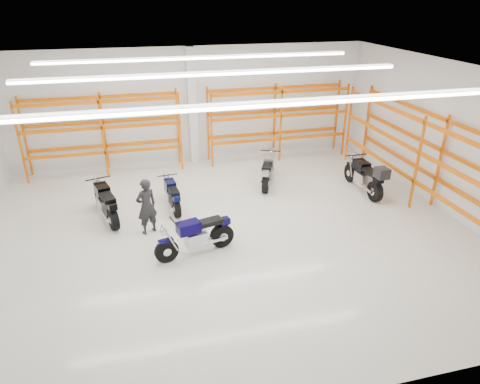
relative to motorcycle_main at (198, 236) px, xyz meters
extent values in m
plane|color=silver|center=(0.91, 0.96, -0.51)|extent=(14.00, 14.00, 0.00)
cube|color=white|center=(0.91, 6.96, 1.74)|extent=(14.00, 0.02, 4.50)
cube|color=white|center=(0.91, -5.04, 1.74)|extent=(14.00, 0.02, 4.50)
cube|color=white|center=(7.91, 0.96, 1.74)|extent=(0.02, 12.00, 4.50)
cube|color=white|center=(0.91, 0.96, 3.99)|extent=(14.00, 12.00, 0.02)
cube|color=white|center=(0.91, -2.04, 3.89)|extent=(10.00, 0.22, 0.10)
cube|color=white|center=(0.91, 1.46, 3.89)|extent=(10.00, 0.22, 0.10)
cube|color=white|center=(0.91, 4.46, 3.89)|extent=(10.00, 0.22, 0.10)
cylinder|color=black|center=(-0.86, -0.22, -0.19)|extent=(0.64, 0.28, 0.63)
cylinder|color=black|center=(0.66, 0.18, -0.18)|extent=(0.68, 0.35, 0.65)
cylinder|color=silver|center=(-0.86, -0.22, -0.19)|extent=(0.24, 0.19, 0.21)
cylinder|color=silver|center=(0.66, 0.18, -0.18)|extent=(0.28, 0.26, 0.23)
cube|color=#080331|center=(-0.86, -0.22, 0.12)|extent=(0.40, 0.25, 0.06)
cube|color=#B7B7BC|center=(-0.07, -0.02, -0.07)|extent=(0.62, 0.50, 0.40)
cube|color=#A5A5AA|center=(0.31, 0.09, -0.17)|extent=(0.74, 0.31, 0.08)
cube|color=#080331|center=(-0.26, -0.06, 0.33)|extent=(0.66, 0.49, 0.29)
cube|color=black|center=(0.31, 0.09, 0.33)|extent=(0.75, 0.48, 0.13)
cube|color=#080331|center=(0.74, 0.20, 0.25)|extent=(0.32, 0.29, 0.17)
cylinder|color=black|center=(-0.60, -0.15, 0.56)|extent=(0.22, 0.72, 0.04)
sphere|color=silver|center=(-0.90, -0.23, 0.39)|extent=(0.20, 0.20, 0.20)
cylinder|color=silver|center=(0.40, -0.07, -0.17)|extent=(0.78, 0.29, 0.09)
cylinder|color=black|center=(-2.68, 3.42, -0.18)|extent=(0.31, 0.66, 0.65)
cylinder|color=black|center=(-2.21, 1.85, -0.17)|extent=(0.38, 0.70, 0.68)
cylinder|color=silver|center=(-2.68, 3.42, -0.18)|extent=(0.21, 0.25, 0.22)
cylinder|color=silver|center=(-2.21, 1.85, -0.17)|extent=(0.28, 0.29, 0.24)
cube|color=black|center=(-2.68, 3.42, 0.14)|extent=(0.27, 0.42, 0.07)
cube|color=#B7B7BC|center=(-2.43, 2.60, -0.05)|extent=(0.54, 0.65, 0.41)
cube|color=#A5A5AA|center=(-2.31, 2.21, -0.16)|extent=(0.34, 0.77, 0.09)
cube|color=black|center=(-2.49, 2.79, 0.36)|extent=(0.53, 0.69, 0.30)
cube|color=black|center=(-2.31, 2.21, 0.36)|extent=(0.52, 0.78, 0.13)
cube|color=black|center=(-2.18, 1.77, 0.28)|extent=(0.31, 0.34, 0.17)
cylinder|color=black|center=(-2.59, 3.14, 0.60)|extent=(0.74, 0.26, 0.04)
sphere|color=silver|center=(-2.69, 3.46, 0.43)|extent=(0.21, 0.21, 0.21)
cylinder|color=silver|center=(-2.47, 2.11, -0.16)|extent=(0.33, 0.81, 0.10)
cylinder|color=black|center=(-0.50, 3.54, -0.23)|extent=(0.17, 0.56, 0.55)
cylinder|color=black|center=(-0.34, 2.17, -0.22)|extent=(0.23, 0.58, 0.57)
cylinder|color=silver|center=(-0.50, 3.54, -0.23)|extent=(0.15, 0.20, 0.18)
cylinder|color=silver|center=(-0.34, 2.17, -0.22)|extent=(0.21, 0.22, 0.20)
cube|color=#060B3B|center=(-0.50, 3.54, 0.04)|extent=(0.17, 0.34, 0.06)
cube|color=#B7B7BC|center=(-0.41, 2.83, -0.12)|extent=(0.38, 0.51, 0.35)
cube|color=#A5A5AA|center=(-0.37, 2.48, -0.22)|extent=(0.18, 0.65, 0.07)
cube|color=#060B3B|center=(-0.43, 2.99, 0.23)|extent=(0.37, 0.55, 0.26)
cube|color=black|center=(-0.37, 2.48, 0.23)|extent=(0.34, 0.63, 0.11)
cube|color=#060B3B|center=(-0.33, 2.10, 0.15)|extent=(0.23, 0.26, 0.15)
cylinder|color=black|center=(-0.47, 3.30, 0.43)|extent=(0.64, 0.11, 0.03)
sphere|color=silver|center=(-0.50, 3.58, 0.28)|extent=(0.17, 0.17, 0.17)
cylinder|color=silver|center=(-0.52, 2.43, -0.22)|extent=(0.16, 0.69, 0.08)
cylinder|color=black|center=(3.47, 4.62, -0.19)|extent=(0.37, 0.62, 0.63)
cylinder|color=black|center=(2.83, 3.19, -0.18)|extent=(0.44, 0.67, 0.65)
cylinder|color=silver|center=(3.47, 4.62, -0.19)|extent=(0.22, 0.25, 0.21)
cylinder|color=silver|center=(2.83, 3.19, -0.18)|extent=(0.29, 0.30, 0.23)
cube|color=#A2A0A6|center=(3.47, 4.62, 0.12)|extent=(0.30, 0.41, 0.06)
cube|color=#B7B7BC|center=(3.14, 3.88, -0.07)|extent=(0.57, 0.65, 0.40)
cube|color=#A5A5AA|center=(2.97, 3.52, -0.17)|extent=(0.42, 0.72, 0.08)
cube|color=#A2A0A6|center=(3.22, 4.05, 0.33)|extent=(0.57, 0.68, 0.29)
cube|color=black|center=(2.97, 3.52, 0.33)|extent=(0.57, 0.76, 0.13)
cube|color=#A2A0A6|center=(2.79, 3.11, 0.25)|extent=(0.32, 0.34, 0.17)
cylinder|color=black|center=(3.36, 4.38, 0.56)|extent=(0.68, 0.34, 0.04)
sphere|color=silver|center=(3.49, 4.66, 0.39)|extent=(0.20, 0.20, 0.20)
cylinder|color=silver|center=(2.80, 3.55, -0.17)|extent=(0.41, 0.76, 0.09)
cylinder|color=black|center=(6.10, 3.35, -0.18)|extent=(0.15, 0.67, 0.67)
cylinder|color=black|center=(6.14, 1.68, -0.16)|extent=(0.22, 0.69, 0.69)
cylinder|color=silver|center=(6.10, 3.35, -0.18)|extent=(0.16, 0.23, 0.22)
cylinder|color=silver|center=(6.14, 1.68, -0.16)|extent=(0.23, 0.25, 0.24)
cube|color=black|center=(6.10, 3.35, 0.16)|extent=(0.18, 0.40, 0.07)
cube|color=#B7B7BC|center=(6.12, 2.48, -0.04)|extent=(0.41, 0.59, 0.42)
cube|color=#A5A5AA|center=(6.13, 2.06, -0.15)|extent=(0.15, 0.78, 0.09)
cube|color=black|center=(6.11, 2.68, 0.38)|extent=(0.39, 0.63, 0.31)
cube|color=black|center=(6.13, 2.06, 0.38)|extent=(0.35, 0.74, 0.13)
cube|color=black|center=(6.14, 1.59, 0.29)|extent=(0.25, 0.29, 0.18)
cylinder|color=black|center=(6.10, 3.06, 0.62)|extent=(0.78, 0.06, 0.04)
sphere|color=silver|center=(6.09, 3.39, 0.45)|extent=(0.21, 0.21, 0.21)
cylinder|color=silver|center=(5.95, 2.01, -0.15)|extent=(0.12, 0.83, 0.10)
cube|color=black|center=(6.14, 1.46, 0.58)|extent=(0.39, 0.43, 0.33)
imported|color=black|center=(-1.24, 1.41, 0.32)|extent=(0.72, 0.62, 1.67)
cube|color=white|center=(0.91, 6.78, 1.74)|extent=(0.32, 0.32, 4.50)
cube|color=#E76500|center=(-5.29, 6.84, 0.99)|extent=(0.07, 0.07, 3.00)
cube|color=#E76500|center=(-5.29, 6.04, 0.99)|extent=(0.07, 0.07, 3.00)
cube|color=#E76500|center=(-2.49, 6.84, 0.99)|extent=(0.07, 0.07, 3.00)
cube|color=#E76500|center=(-2.49, 6.04, 0.99)|extent=(0.07, 0.07, 3.00)
cube|color=#E76500|center=(0.31, 6.84, 0.99)|extent=(0.07, 0.07, 3.00)
cube|color=#E76500|center=(0.31, 6.04, 0.99)|extent=(0.07, 0.07, 3.00)
cube|color=#E76500|center=(-2.49, 6.84, 0.43)|extent=(5.60, 0.07, 0.12)
cube|color=#E76500|center=(-2.49, 6.04, 0.43)|extent=(5.60, 0.07, 0.12)
cube|color=#E76500|center=(-2.49, 6.84, 1.37)|extent=(5.60, 0.07, 0.12)
cube|color=#E76500|center=(-2.49, 6.04, 1.37)|extent=(5.60, 0.07, 0.12)
cube|color=#E76500|center=(-2.49, 6.84, 2.30)|extent=(5.60, 0.07, 0.12)
cube|color=#E76500|center=(-2.49, 6.04, 2.30)|extent=(5.60, 0.07, 0.12)
cube|color=#E76500|center=(1.51, 6.84, 0.99)|extent=(0.07, 0.07, 3.00)
cube|color=#E76500|center=(1.51, 6.04, 0.99)|extent=(0.07, 0.07, 3.00)
cube|color=#E76500|center=(4.31, 6.84, 0.99)|extent=(0.07, 0.07, 3.00)
cube|color=#E76500|center=(4.31, 6.04, 0.99)|extent=(0.07, 0.07, 3.00)
cube|color=#E76500|center=(7.11, 6.84, 0.99)|extent=(0.07, 0.07, 3.00)
cube|color=#E76500|center=(7.11, 6.04, 0.99)|extent=(0.07, 0.07, 3.00)
cube|color=#E76500|center=(4.31, 6.84, 0.43)|extent=(5.60, 0.07, 0.12)
cube|color=#E76500|center=(4.31, 6.04, 0.43)|extent=(5.60, 0.07, 0.12)
cube|color=#E76500|center=(4.31, 6.84, 1.37)|extent=(5.60, 0.07, 0.12)
cube|color=#E76500|center=(4.31, 6.04, 1.37)|extent=(5.60, 0.07, 0.12)
cube|color=#E76500|center=(4.31, 6.84, 2.30)|extent=(5.60, 0.07, 0.12)
cube|color=#E76500|center=(4.31, 6.04, 2.30)|extent=(5.60, 0.07, 0.12)
cube|color=#E76500|center=(7.79, 0.96, 0.99)|extent=(0.07, 0.07, 3.00)
cube|color=#E76500|center=(6.99, 0.96, 0.99)|extent=(0.07, 0.07, 3.00)
cube|color=#E76500|center=(7.79, 5.46, 0.99)|extent=(0.07, 0.07, 3.00)
cube|color=#E76500|center=(6.99, 5.46, 0.99)|extent=(0.07, 0.07, 3.00)
cube|color=#E76500|center=(7.79, 0.96, 0.43)|extent=(0.07, 9.00, 0.12)
cube|color=#E76500|center=(6.99, 0.96, 0.43)|extent=(0.07, 9.00, 0.12)
cube|color=#E76500|center=(7.79, 0.96, 1.37)|extent=(0.07, 9.00, 0.12)
cube|color=#E76500|center=(6.99, 0.96, 1.37)|extent=(0.07, 9.00, 0.12)
cube|color=#E76500|center=(7.79, 0.96, 2.30)|extent=(0.07, 9.00, 0.12)
cube|color=#E76500|center=(6.99, 0.96, 2.30)|extent=(0.07, 9.00, 0.12)
camera|label=1|loc=(-1.28, -9.62, 5.78)|focal=32.00mm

